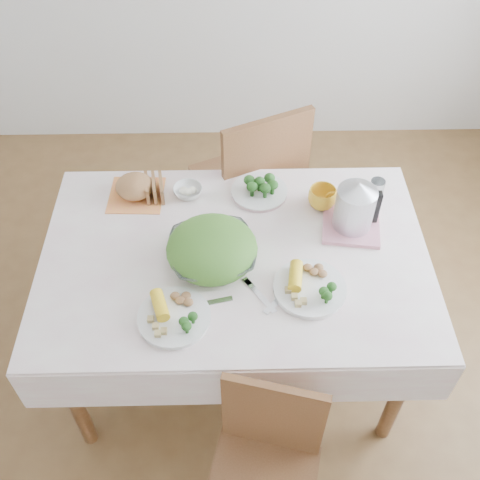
{
  "coord_description": "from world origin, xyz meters",
  "views": [
    {
      "loc": [
        -0.01,
        -1.42,
        2.4
      ],
      "look_at": [
        0.02,
        0.02,
        0.82
      ],
      "focal_mm": 42.0,
      "sensor_mm": 36.0,
      "label": 1
    }
  ],
  "objects_px": {
    "dinner_plate_left": "(174,317)",
    "dinner_plate_right": "(310,288)",
    "chair_far": "(246,186)",
    "yellow_mug": "(322,198)",
    "dining_table": "(236,312)",
    "electric_kettle": "(355,205)",
    "salad_bowl": "(212,253)"
  },
  "relations": [
    {
      "from": "chair_far",
      "to": "dinner_plate_left",
      "type": "height_order",
      "value": "chair_far"
    },
    {
      "from": "dining_table",
      "to": "dinner_plate_right",
      "type": "relative_size",
      "value": 5.21
    },
    {
      "from": "dining_table",
      "to": "yellow_mug",
      "type": "bearing_deg",
      "value": 35.33
    },
    {
      "from": "salad_bowl",
      "to": "yellow_mug",
      "type": "distance_m",
      "value": 0.53
    },
    {
      "from": "salad_bowl",
      "to": "dinner_plate_left",
      "type": "distance_m",
      "value": 0.3
    },
    {
      "from": "dining_table",
      "to": "dinner_plate_right",
      "type": "bearing_deg",
      "value": -34.02
    },
    {
      "from": "dinner_plate_left",
      "to": "electric_kettle",
      "type": "bearing_deg",
      "value": 32.37
    },
    {
      "from": "dining_table",
      "to": "dinner_plate_right",
      "type": "height_order",
      "value": "dinner_plate_right"
    },
    {
      "from": "chair_far",
      "to": "yellow_mug",
      "type": "bearing_deg",
      "value": 98.57
    },
    {
      "from": "chair_far",
      "to": "yellow_mug",
      "type": "height_order",
      "value": "chair_far"
    },
    {
      "from": "dinner_plate_right",
      "to": "electric_kettle",
      "type": "distance_m",
      "value": 0.39
    },
    {
      "from": "dinner_plate_left",
      "to": "yellow_mug",
      "type": "bearing_deg",
      "value": 43.78
    },
    {
      "from": "chair_far",
      "to": "dinner_plate_left",
      "type": "distance_m",
      "value": 1.1
    },
    {
      "from": "dining_table",
      "to": "yellow_mug",
      "type": "xyz_separation_m",
      "value": [
        0.36,
        0.26,
        0.43
      ]
    },
    {
      "from": "dinner_plate_right",
      "to": "electric_kettle",
      "type": "height_order",
      "value": "electric_kettle"
    },
    {
      "from": "dining_table",
      "to": "chair_far",
      "type": "distance_m",
      "value": 0.73
    },
    {
      "from": "chair_far",
      "to": "electric_kettle",
      "type": "distance_m",
      "value": 0.82
    },
    {
      "from": "dining_table",
      "to": "dinner_plate_left",
      "type": "relative_size",
      "value": 5.42
    },
    {
      "from": "dinner_plate_right",
      "to": "electric_kettle",
      "type": "xyz_separation_m",
      "value": [
        0.2,
        0.32,
        0.11
      ]
    },
    {
      "from": "chair_far",
      "to": "salad_bowl",
      "type": "relative_size",
      "value": 3.11
    },
    {
      "from": "dinner_plate_right",
      "to": "salad_bowl",
      "type": "bearing_deg",
      "value": 156.57
    },
    {
      "from": "dining_table",
      "to": "salad_bowl",
      "type": "distance_m",
      "value": 0.44
    },
    {
      "from": "dinner_plate_right",
      "to": "yellow_mug",
      "type": "relative_size",
      "value": 2.27
    },
    {
      "from": "chair_far",
      "to": "electric_kettle",
      "type": "relative_size",
      "value": 4.61
    },
    {
      "from": "dinner_plate_left",
      "to": "dinner_plate_right",
      "type": "relative_size",
      "value": 0.96
    },
    {
      "from": "dinner_plate_right",
      "to": "electric_kettle",
      "type": "relative_size",
      "value": 1.23
    },
    {
      "from": "chair_far",
      "to": "yellow_mug",
      "type": "relative_size",
      "value": 8.52
    },
    {
      "from": "dinner_plate_right",
      "to": "yellow_mug",
      "type": "xyz_separation_m",
      "value": [
        0.1,
        0.44,
        0.04
      ]
    },
    {
      "from": "dining_table",
      "to": "electric_kettle",
      "type": "xyz_separation_m",
      "value": [
        0.47,
        0.14,
        0.51
      ]
    },
    {
      "from": "salad_bowl",
      "to": "electric_kettle",
      "type": "xyz_separation_m",
      "value": [
        0.56,
        0.16,
        0.08
      ]
    },
    {
      "from": "dinner_plate_left",
      "to": "yellow_mug",
      "type": "xyz_separation_m",
      "value": [
        0.58,
        0.56,
        0.04
      ]
    },
    {
      "from": "dining_table",
      "to": "yellow_mug",
      "type": "distance_m",
      "value": 0.62
    }
  ]
}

